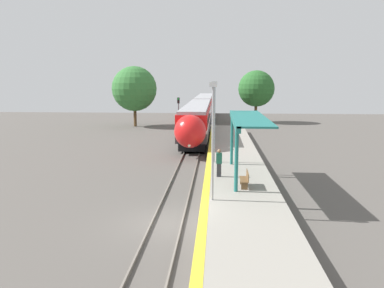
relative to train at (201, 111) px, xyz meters
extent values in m
plane|color=#56514C|center=(0.00, -37.73, -2.29)|extent=(120.00, 120.00, 0.00)
cube|color=slate|center=(-0.72, -37.73, -2.21)|extent=(0.08, 90.00, 0.15)
cube|color=slate|center=(0.72, -37.73, -2.21)|extent=(0.08, 90.00, 0.15)
cube|color=black|center=(0.00, -10.43, -1.63)|extent=(2.53, 20.69, 0.87)
cube|color=#38383D|center=(0.00, -10.43, -0.74)|extent=(2.87, 22.49, 0.91)
cube|color=white|center=(0.00, -10.43, -0.13)|extent=(2.89, 22.49, 0.31)
cube|color=red|center=(0.00, -10.43, 0.71)|extent=(2.87, 22.49, 1.38)
cube|color=black|center=(0.00, -10.43, 0.64)|extent=(2.90, 20.69, 0.76)
cube|color=#9E9EA3|center=(0.00, -10.43, 1.55)|extent=(2.59, 22.49, 0.30)
cylinder|color=black|center=(-0.72, -18.51, -1.81)|extent=(0.12, 0.95, 0.95)
cylinder|color=black|center=(0.72, -18.51, -1.81)|extent=(0.12, 0.95, 0.95)
cylinder|color=black|center=(-0.72, -16.31, -1.81)|extent=(0.12, 0.95, 0.95)
cylinder|color=black|center=(0.72, -16.31, -1.81)|extent=(0.12, 0.95, 0.95)
cylinder|color=black|center=(-0.72, -4.56, -1.81)|extent=(0.12, 0.95, 0.95)
cylinder|color=black|center=(0.72, -4.56, -1.81)|extent=(0.12, 0.95, 0.95)
cylinder|color=black|center=(-0.72, -2.36, -1.81)|extent=(0.12, 0.95, 0.95)
cylinder|color=black|center=(0.72, -2.36, -1.81)|extent=(0.12, 0.95, 0.95)
ellipsoid|color=red|center=(0.00, -22.71, 0.10)|extent=(2.76, 3.08, 2.86)
ellipsoid|color=black|center=(0.00, -23.09, 0.57)|extent=(2.01, 1.80, 1.46)
sphere|color=#F9F4CC|center=(0.00, -23.86, -0.95)|extent=(0.24, 0.24, 0.24)
cube|color=black|center=(0.00, 12.86, -1.63)|extent=(2.53, 20.69, 0.87)
cube|color=#38383D|center=(0.00, 12.86, -0.74)|extent=(2.87, 22.49, 0.91)
cube|color=white|center=(0.00, 12.86, -0.13)|extent=(2.89, 22.49, 0.31)
cube|color=red|center=(0.00, 12.86, 0.71)|extent=(2.87, 22.49, 1.38)
cube|color=black|center=(0.00, 12.86, 0.64)|extent=(2.90, 20.69, 0.76)
cube|color=#9E9EA3|center=(0.00, 12.86, 1.55)|extent=(2.59, 22.49, 0.30)
cylinder|color=black|center=(-0.72, 4.79, -1.81)|extent=(0.12, 0.95, 0.95)
cylinder|color=black|center=(0.72, 4.79, -1.81)|extent=(0.12, 0.95, 0.95)
cylinder|color=black|center=(-0.72, 6.99, -1.81)|extent=(0.12, 0.95, 0.95)
cylinder|color=black|center=(0.72, 6.99, -1.81)|extent=(0.12, 0.95, 0.95)
cylinder|color=black|center=(-0.72, 18.73, -1.81)|extent=(0.12, 0.95, 0.95)
cylinder|color=black|center=(0.72, 18.73, -1.81)|extent=(0.12, 0.95, 0.95)
cylinder|color=black|center=(-0.72, 20.93, -1.81)|extent=(0.12, 0.95, 0.95)
cylinder|color=black|center=(0.72, 20.93, -1.81)|extent=(0.12, 0.95, 0.95)
cube|color=gray|center=(3.65, -37.73, -1.86)|extent=(4.17, 64.00, 0.86)
cube|color=yellow|center=(1.76, -37.73, -1.43)|extent=(0.40, 64.00, 0.01)
cube|color=brown|center=(3.85, -34.73, -1.22)|extent=(0.36, 0.06, 0.42)
cube|color=brown|center=(3.85, -33.68, -1.22)|extent=(0.36, 0.06, 0.42)
cube|color=brown|center=(3.85, -34.21, -1.00)|extent=(0.44, 1.41, 0.03)
cube|color=brown|center=(4.05, -34.21, -0.76)|extent=(0.04, 1.41, 0.44)
cube|color=#333338|center=(2.47, -32.03, -1.01)|extent=(0.28, 0.20, 0.84)
cube|color=#1E604C|center=(2.47, -32.03, -0.26)|extent=(0.36, 0.22, 0.66)
sphere|color=#936B4C|center=(2.47, -32.03, 0.18)|extent=(0.23, 0.23, 0.23)
cylinder|color=#59595E|center=(-2.40, -9.31, -0.30)|extent=(0.14, 0.14, 3.96)
cube|color=black|center=(-2.40, -9.31, 2.03)|extent=(0.28, 0.20, 0.70)
sphere|color=#1ED833|center=(-2.40, -9.42, 2.20)|extent=(0.14, 0.14, 0.14)
sphere|color=#330A0A|center=(-2.40, -9.42, 1.86)|extent=(0.14, 0.14, 0.14)
cylinder|color=#9E9EA3|center=(2.12, -36.63, 1.36)|extent=(0.12, 0.12, 5.58)
cube|color=silver|center=(2.12, -36.63, 4.27)|extent=(0.36, 0.20, 0.24)
cylinder|color=#9E9EA3|center=(2.12, -27.87, 1.36)|extent=(0.12, 0.12, 5.58)
cube|color=silver|center=(2.12, -27.87, 4.27)|extent=(0.36, 0.20, 0.24)
cylinder|color=#1E6B66|center=(3.37, -35.10, 0.28)|extent=(0.20, 0.20, 3.43)
cylinder|color=#1E6B66|center=(3.37, -28.50, 0.28)|extent=(0.20, 0.20, 3.43)
cube|color=#1E6B66|center=(3.37, -31.80, 2.09)|extent=(0.24, 9.60, 0.36)
cube|color=#1E6B66|center=(4.27, -31.80, 2.21)|extent=(2.00, 9.60, 0.10)
cylinder|color=brown|center=(-9.73, -0.52, -0.83)|extent=(0.44, 0.44, 2.91)
sphere|color=#337033|center=(-9.73, -0.52, 3.22)|extent=(6.48, 6.48, 6.48)
cylinder|color=brown|center=(8.45, 5.78, -0.73)|extent=(0.44, 0.44, 3.12)
sphere|color=#286028|center=(8.45, 5.78, 3.12)|extent=(5.72, 5.72, 5.72)
camera|label=1|loc=(2.33, -54.59, 4.49)|focal=35.00mm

